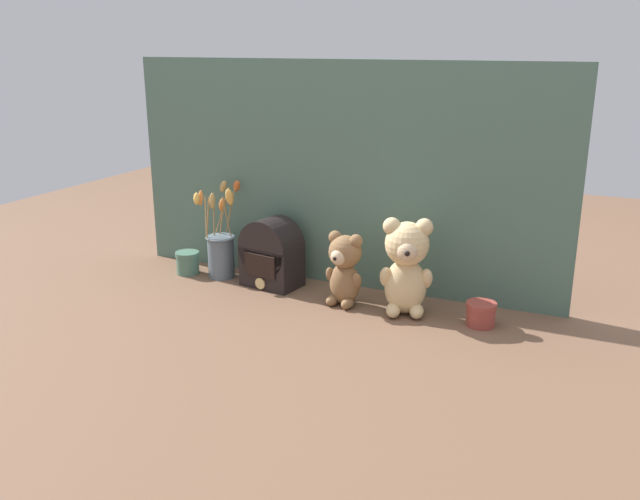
# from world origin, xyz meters

# --- Properties ---
(ground_plane) EXTENTS (4.00, 4.00, 0.00)m
(ground_plane) POSITION_xyz_m (0.00, 0.00, 0.00)
(ground_plane) COLOR brown
(backdrop_wall) EXTENTS (1.50, 0.02, 0.74)m
(backdrop_wall) POSITION_xyz_m (0.00, 0.17, 0.37)
(backdrop_wall) COLOR #4C6B5B
(backdrop_wall) RESTS_ON ground
(teddy_bear_large) EXTENTS (0.17, 0.15, 0.30)m
(teddy_bear_large) POSITION_xyz_m (0.29, -0.00, 0.16)
(teddy_bear_large) COLOR #DBBC84
(teddy_bear_large) RESTS_ON ground
(teddy_bear_medium) EXTENTS (0.13, 0.12, 0.23)m
(teddy_bear_medium) POSITION_xyz_m (0.10, -0.01, 0.12)
(teddy_bear_medium) COLOR olive
(teddy_bear_medium) RESTS_ON ground
(flower_vase) EXTENTS (0.15, 0.15, 0.34)m
(flower_vase) POSITION_xyz_m (-0.39, 0.06, 0.10)
(flower_vase) COLOR slate
(flower_vase) RESTS_ON ground
(vintage_radio) EXTENTS (0.21, 0.15, 0.23)m
(vintage_radio) POSITION_xyz_m (-0.19, 0.05, 0.11)
(vintage_radio) COLOR black
(vintage_radio) RESTS_ON ground
(decorative_tin_tall) EXTENTS (0.09, 0.09, 0.07)m
(decorative_tin_tall) POSITION_xyz_m (0.52, -0.00, 0.04)
(decorative_tin_tall) COLOR #993D33
(decorative_tin_tall) RESTS_ON ground
(decorative_tin_short) EXTENTS (0.08, 0.08, 0.08)m
(decorative_tin_short) POSITION_xyz_m (-0.52, 0.04, 0.04)
(decorative_tin_short) COLOR #47705B
(decorative_tin_short) RESTS_ON ground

